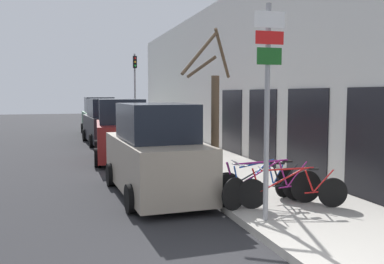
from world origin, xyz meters
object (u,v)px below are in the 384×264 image
parked_car_2 (106,123)px  traffic_light (135,84)px  pedestrian_near (197,130)px  pedestrian_far (161,122)px  bicycle_3 (262,184)px  bicycle_2 (261,185)px  parked_car_0 (155,154)px  street_tree (214,118)px  signpost (267,99)px  parked_car_1 (121,133)px  parked_car_3 (99,118)px  bicycle_1 (267,186)px  bicycle_0 (293,190)px

parked_car_2 → traffic_light: size_ratio=1.06×
pedestrian_near → pedestrian_far: bearing=-89.1°
bicycle_3 → pedestrian_far: 11.81m
bicycle_2 → parked_car_0: parked_car_0 is taller
parked_car_2 → pedestrian_far: 2.93m
bicycle_3 → street_tree: bearing=35.2°
pedestrian_far → signpost: bearing=78.4°
parked_car_0 → traffic_light: bearing=80.4°
bicycle_2 → parked_car_2: bearing=-15.7°
parked_car_0 → pedestrian_far: parked_car_0 is taller
parked_car_1 → parked_car_3: bearing=93.8°
signpost → pedestrian_near: (1.28, 8.55, -1.31)m
bicycle_2 → bicycle_3: bearing=-56.8°
pedestrian_far → bicycle_1: bearing=80.5°
parked_car_2 → parked_car_3: bearing=85.7°
parked_car_1 → parked_car_2: 5.77m
bicycle_0 → bicycle_1: bicycle_1 is taller
traffic_light → pedestrian_near: bearing=-80.8°
bicycle_0 → pedestrian_near: 7.98m
bicycle_3 → pedestrian_far: size_ratio=1.25×
bicycle_0 → bicycle_2: bearing=54.0°
bicycle_2 → traffic_light: traffic_light is taller
bicycle_0 → parked_car_1: bearing=29.4°
pedestrian_far → parked_car_3: bearing=-77.8°
parked_car_2 → street_tree: (1.64, -11.75, 0.88)m
pedestrian_far → bicycle_0: bearing=82.3°
parked_car_0 → pedestrian_near: (2.76, 5.45, 0.07)m
pedestrian_far → street_tree: 10.27m
parked_car_2 → street_tree: bearing=-85.9°
street_tree → parked_car_3: bearing=95.4°
bicycle_2 → parked_car_0: 2.79m
pedestrian_far → street_tree: size_ratio=0.43×
bicycle_2 → parked_car_1: 8.04m
traffic_light → signpost: bearing=-90.2°
bicycle_2 → signpost: bearing=134.4°
bicycle_1 → parked_car_2: 13.86m
bicycle_2 → parked_car_2: parked_car_2 is taller
bicycle_3 → pedestrian_near: size_ratio=1.30×
bicycle_1 → parked_car_3: parked_car_3 is taller
parked_car_0 → street_tree: size_ratio=1.17×
bicycle_2 → bicycle_3: bicycle_2 is taller
bicycle_3 → parked_car_0: size_ratio=0.46×
bicycle_0 → parked_car_3: (-2.53, 19.16, 0.51)m
bicycle_1 → traffic_light: size_ratio=0.56×
pedestrian_near → street_tree: (-1.30, -5.64, 0.81)m
bicycle_1 → parked_car_0: bearing=46.8°
bicycle_2 → parked_car_1: size_ratio=0.49×
parked_car_0 → parked_car_2: size_ratio=0.97×
pedestrian_near → street_tree: 5.84m
parked_car_0 → traffic_light: 13.24m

